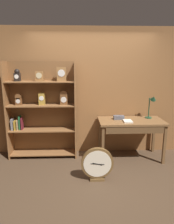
% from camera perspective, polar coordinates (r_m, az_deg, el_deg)
% --- Properties ---
extents(ground_plane, '(10.00, 10.00, 0.00)m').
position_cam_1_polar(ground_plane, '(3.46, 2.71, -19.46)').
color(ground_plane, '#4C3826').
extents(back_wood_panel, '(4.80, 0.05, 2.60)m').
position_cam_1_polar(back_wood_panel, '(4.29, 1.36, 5.52)').
color(back_wood_panel, brown).
rests_on(back_wood_panel, ground).
extents(bookshelf, '(1.35, 0.33, 1.93)m').
position_cam_1_polar(bookshelf, '(4.19, -12.45, 0.73)').
color(bookshelf, brown).
rests_on(bookshelf, ground).
extents(workbench, '(1.27, 0.67, 0.80)m').
position_cam_1_polar(workbench, '(4.12, 12.20, -3.57)').
color(workbench, brown).
rests_on(workbench, ground).
extents(desk_lamp, '(0.19, 0.19, 0.49)m').
position_cam_1_polar(desk_lamp, '(4.29, 17.60, 2.25)').
color(desk_lamp, '#1E472D').
rests_on(desk_lamp, workbench).
extents(toolbox_small, '(0.21, 0.11, 0.08)m').
position_cam_1_polar(toolbox_small, '(4.13, 8.83, -1.50)').
color(toolbox_small, '#595960').
rests_on(toolbox_small, workbench).
extents(open_repair_manual, '(0.17, 0.23, 0.02)m').
position_cam_1_polar(open_repair_manual, '(3.99, 11.27, -2.51)').
color(open_repair_manual, silver).
rests_on(open_repair_manual, workbench).
extents(round_clock_large, '(0.53, 0.11, 0.57)m').
position_cam_1_polar(round_clock_large, '(3.43, 2.87, -14.25)').
color(round_clock_large, brown).
rests_on(round_clock_large, ground).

